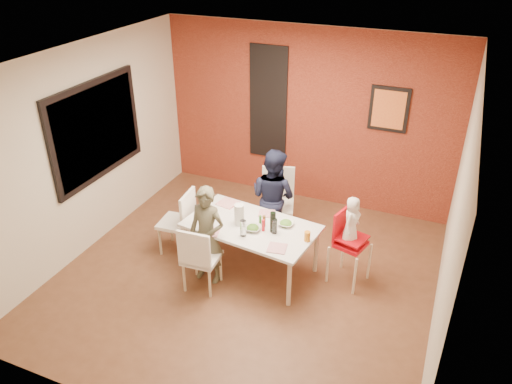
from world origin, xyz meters
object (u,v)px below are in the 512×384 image
at_px(chair_left, 181,219).
at_px(child_far, 273,197).
at_px(toddler, 352,221).
at_px(chair_near, 199,256).
at_px(chair_far, 278,198).
at_px(high_chair, 348,240).
at_px(dining_table, 251,229).
at_px(child_near, 207,235).
at_px(wine_bottle, 273,222).
at_px(paper_towel_roll, 239,215).

distance_m(chair_left, child_far, 1.26).
bearing_deg(toddler, chair_near, 127.39).
distance_m(chair_far, high_chair, 1.36).
bearing_deg(chair_far, toddler, -48.26).
distance_m(dining_table, chair_far, 0.97).
height_order(child_near, wine_bottle, child_near).
bearing_deg(wine_bottle, chair_near, -140.27).
xyz_separation_m(child_near, toddler, (1.59, 0.63, 0.23)).
xyz_separation_m(toddler, paper_towel_roll, (-1.32, -0.29, -0.07)).
relative_size(high_chair, toddler, 1.57).
bearing_deg(child_far, child_near, 85.27).
bearing_deg(chair_left, dining_table, 84.01).
xyz_separation_m(dining_table, child_far, (0.01, 0.72, 0.08)).
height_order(chair_left, paper_towel_roll, paper_towel_roll).
bearing_deg(dining_table, chair_near, -123.54).
distance_m(high_chair, paper_towel_roll, 1.35).
bearing_deg(chair_near, paper_towel_roll, -118.21).
bearing_deg(paper_towel_roll, chair_left, 176.92).
bearing_deg(high_chair, chair_near, 135.04).
relative_size(dining_table, paper_towel_roll, 6.26).
xyz_separation_m(chair_far, child_near, (-0.40, -1.34, 0.09)).
relative_size(chair_near, toddler, 1.45).
relative_size(chair_near, child_far, 0.64).
bearing_deg(dining_table, wine_bottle, -5.78).
relative_size(high_chair, wine_bottle, 3.63).
height_order(high_chair, child_near, child_near).
height_order(wine_bottle, paper_towel_roll, paper_towel_roll).
distance_m(child_near, toddler, 1.72).
distance_m(dining_table, chair_near, 0.75).
height_order(chair_left, wine_bottle, wine_bottle).
bearing_deg(child_far, chair_left, 51.20).
distance_m(chair_near, chair_left, 0.87).
distance_m(chair_near, child_far, 1.42).
xyz_separation_m(chair_near, toddler, (1.58, 0.87, 0.38)).
height_order(chair_left, high_chair, high_chair).
bearing_deg(high_chair, dining_table, 118.57).
bearing_deg(chair_far, high_chair, -48.33).
distance_m(high_chair, wine_bottle, 0.93).
distance_m(chair_far, chair_left, 1.38).
height_order(dining_table, high_chair, high_chair).
bearing_deg(child_near, wine_bottle, 27.00).
xyz_separation_m(dining_table, chair_left, (-1.01, 0.01, -0.10)).
height_order(child_near, paper_towel_roll, child_near).
xyz_separation_m(dining_table, paper_towel_roll, (-0.14, -0.03, 0.20)).
relative_size(chair_near, child_near, 0.69).
distance_m(chair_far, child_far, 0.29).
bearing_deg(toddler, chair_far, 67.71).
distance_m(dining_table, toddler, 1.23).
distance_m(chair_left, toddler, 2.23).
bearing_deg(child_far, high_chair, 174.69).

